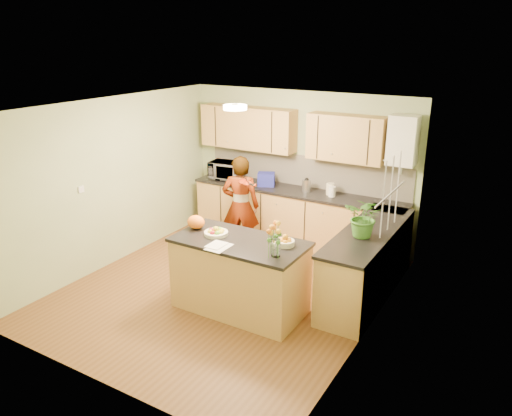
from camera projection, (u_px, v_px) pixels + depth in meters
The scene contains 28 objects.
floor at pixel (226, 290), 6.88m from camera, with size 4.50×4.50×0.00m, color brown.
ceiling at pixel (222, 107), 6.06m from camera, with size 4.00×4.50×0.02m, color white.
wall_back at pixel (300, 167), 8.30m from camera, with size 4.00×0.02×2.50m, color #93A575.
wall_front at pixel (88, 271), 4.64m from camera, with size 4.00×0.02×2.50m, color #93A575.
wall_left at pixel (113, 182), 7.43m from camera, with size 0.02×4.50×2.50m, color #93A575.
wall_right at pixel (374, 234), 5.51m from camera, with size 0.02×4.50×2.50m, color #93A575.
back_counter at pixel (296, 217), 8.26m from camera, with size 3.64×0.62×0.94m.
right_counter at pixel (367, 263), 6.60m from camera, with size 0.62×2.24×0.94m.
splashback at pixel (305, 171), 8.26m from camera, with size 3.60×0.02×0.52m, color beige.
upper_cabinets at pixel (286, 132), 8.05m from camera, with size 3.20×0.34×0.70m.
boiler at pixel (403, 141), 7.14m from camera, with size 0.40×0.30×0.86m.
window_right at pixel (391, 194), 5.90m from camera, with size 0.01×1.30×1.05m.
light_switch at pixel (81, 189), 6.92m from camera, with size 0.02×0.09×0.09m, color white.
ceiling_lamp at pixel (235, 107), 6.32m from camera, with size 0.30×0.30×0.07m.
peninsula_island at pixel (240, 275), 6.26m from camera, with size 1.65×0.85×0.95m.
fruit_dish at pixel (216, 232), 6.26m from camera, with size 0.30×0.30×0.11m.
orange_bowl at pixel (285, 241), 5.94m from camera, with size 0.22×0.22×0.13m.
flower_vase at pixel (276, 232), 5.57m from camera, with size 0.24×0.24×0.45m.
orange_bag at pixel (196, 222), 6.45m from camera, with size 0.24×0.20×0.18m, color orange.
papers at pixel (219, 247), 5.91m from camera, with size 0.23×0.31×0.01m, color white.
violinist at pixel (241, 206), 7.78m from camera, with size 0.59×0.38×1.60m, color #D8A084.
violin at pixel (244, 182), 7.35m from camera, with size 0.55×0.22×0.11m, color #531B05, non-canonical shape.
microwave at pixel (226, 170), 8.69m from camera, with size 0.56×0.38×0.31m, color white.
blue_box at pixel (266, 179), 8.32m from camera, with size 0.28×0.20×0.22m, color navy.
kettle at pixel (306, 185), 8.00m from camera, with size 0.14×0.14×0.27m.
jar_cream at pixel (330, 189), 7.85m from camera, with size 0.12×0.12×0.19m, color beige.
jar_white at pixel (332, 192), 7.76m from camera, with size 0.11×0.11×0.16m, color white.
potted_plant at pixel (365, 217), 6.15m from camera, with size 0.47×0.41×0.52m, color #3F7C29.
Camera 1 is at (3.48, -5.06, 3.33)m, focal length 35.00 mm.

